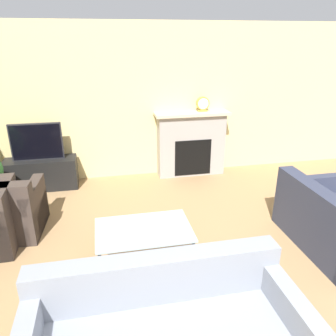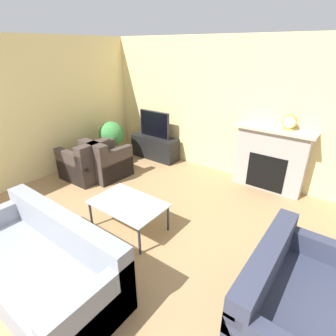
{
  "view_description": "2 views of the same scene",
  "coord_description": "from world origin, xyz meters",
  "views": [
    {
      "loc": [
        -0.63,
        -0.87,
        2.42
      ],
      "look_at": [
        0.17,
        2.98,
        0.86
      ],
      "focal_mm": 35.0,
      "sensor_mm": 36.0,
      "label": 1
    },
    {
      "loc": [
        2.12,
        0.03,
        2.5
      ],
      "look_at": [
        -0.13,
        3.05,
        0.74
      ],
      "focal_mm": 28.0,
      "sensor_mm": 36.0,
      "label": 2
    }
  ],
  "objects": [
    {
      "name": "armchair_accent",
      "position": [
        -1.86,
        3.22,
        0.3
      ],
      "size": [
        0.76,
        0.84,
        0.82
      ],
      "rotation": [
        0.0,
        0.0,
        3.07
      ],
      "color": "#3D332D",
      "rests_on": "ground_plane"
    },
    {
      "name": "fireplace",
      "position": [
        0.97,
        4.74,
        0.62
      ],
      "size": [
        1.35,
        0.38,
        1.19
      ],
      "color": "#9E9993",
      "rests_on": "ground_plane"
    },
    {
      "name": "wall_back",
      "position": [
        0.0,
        4.93,
        1.35
      ],
      "size": [
        8.84,
        0.06,
        2.7
      ],
      "color": "beige",
      "rests_on": "ground_plane"
    },
    {
      "name": "tv",
      "position": [
        -1.7,
        4.61,
        0.84
      ],
      "size": [
        0.82,
        0.06,
        0.62
      ],
      "color": "#232328",
      "rests_on": "tv_stand"
    },
    {
      "name": "tv_stand",
      "position": [
        -1.7,
        4.62,
        0.26
      ],
      "size": [
        1.18,
        0.41,
        0.53
      ],
      "color": "black",
      "rests_on": "ground_plane"
    },
    {
      "name": "coffee_table",
      "position": [
        -0.26,
        2.25,
        0.41
      ],
      "size": [
        1.06,
        0.7,
        0.44
      ],
      "color": "#333338",
      "rests_on": "ground_plane"
    },
    {
      "name": "mantel_clock",
      "position": [
        1.17,
        4.74,
        1.33
      ],
      "size": [
        0.23,
        0.07,
        0.26
      ],
      "color": "#B79338",
      "rests_on": "fireplace"
    }
  ]
}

